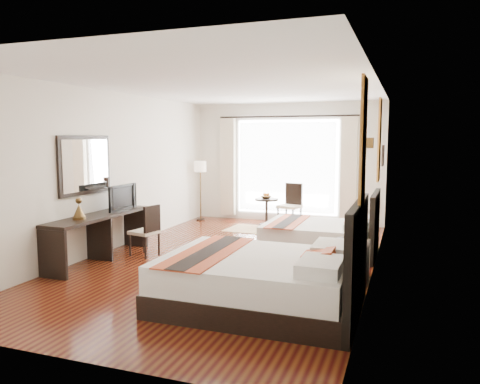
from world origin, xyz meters
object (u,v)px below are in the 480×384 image
(nightstand, at_px, (351,261))
(table_lamp, at_px, (354,223))
(console_desk, at_px, (100,237))
(desk_chair, at_px, (145,240))
(fruit_bowl, at_px, (266,197))
(bed_far, at_px, (323,236))
(floor_lamp, at_px, (200,171))
(vase, at_px, (350,241))
(bed_near, at_px, (265,279))
(window_chair, at_px, (290,213))
(side_table, at_px, (267,212))
(television, at_px, (119,197))

(nightstand, bearing_deg, table_lamp, 84.89)
(console_desk, distance_m, desk_chair, 0.75)
(fruit_bowl, bearing_deg, bed_far, -51.50)
(floor_lamp, height_order, fruit_bowl, floor_lamp)
(floor_lamp, xyz_separation_m, fruit_bowl, (1.68, -0.09, -0.56))
(table_lamp, height_order, vase, table_lamp)
(console_desk, xyz_separation_m, floor_lamp, (-0.01, 3.97, 0.82))
(bed_far, relative_size, desk_chair, 2.22)
(bed_near, bearing_deg, vase, 58.22)
(window_chair, bearing_deg, desk_chair, -10.68)
(vase, relative_size, side_table, 0.24)
(desk_chair, distance_m, floor_lamp, 3.62)
(bed_near, distance_m, side_table, 5.19)
(vase, height_order, floor_lamp, floor_lamp)
(bed_far, height_order, side_table, bed_far)
(nightstand, bearing_deg, vase, -101.48)
(nightstand, bearing_deg, window_chair, 115.82)
(bed_far, bearing_deg, nightstand, -66.44)
(bed_near, bearing_deg, television, 151.87)
(floor_lamp, xyz_separation_m, window_chair, (2.22, -0.01, -0.91))
(nightstand, relative_size, table_lamp, 1.35)
(bed_near, xyz_separation_m, desk_chair, (-2.61, 1.63, -0.07))
(bed_far, bearing_deg, console_desk, -151.71)
(console_desk, bearing_deg, vase, 2.72)
(nightstand, distance_m, floor_lamp, 5.51)
(console_desk, xyz_separation_m, desk_chair, (0.54, 0.51, -0.11))
(vase, bearing_deg, window_chair, 114.96)
(bed_far, relative_size, vase, 13.26)
(console_desk, xyz_separation_m, television, (0.02, 0.55, 0.60))
(television, height_order, floor_lamp, floor_lamp)
(desk_chair, relative_size, side_table, 1.41)
(vase, xyz_separation_m, desk_chair, (-3.42, 0.32, -0.31))
(bed_far, xyz_separation_m, fruit_bowl, (-1.66, 2.09, 0.36))
(bed_near, bearing_deg, console_desk, 160.37)
(bed_near, distance_m, bed_far, 2.92)
(bed_far, bearing_deg, vase, -68.39)
(nightstand, relative_size, television, 0.75)
(bed_far, distance_m, console_desk, 3.78)
(television, relative_size, side_table, 1.23)
(bed_far, xyz_separation_m, desk_chair, (-2.79, -1.28, -0.02))
(fruit_bowl, bearing_deg, console_desk, -113.28)
(console_desk, distance_m, television, 0.81)
(table_lamp, height_order, side_table, table_lamp)
(bed_near, relative_size, vase, 15.78)
(vase, bearing_deg, console_desk, -177.28)
(fruit_bowl, bearing_deg, window_chair, 8.65)
(vase, relative_size, window_chair, 0.15)
(floor_lamp, distance_m, fruit_bowl, 1.77)
(vase, relative_size, floor_lamp, 0.10)
(bed_near, distance_m, window_chair, 5.17)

